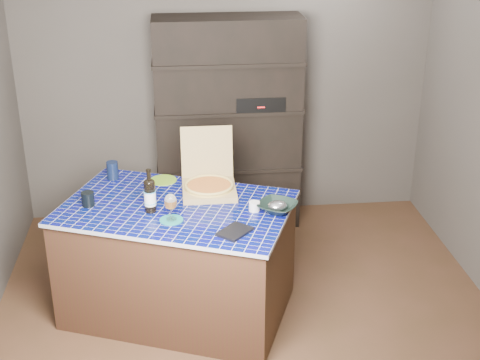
{
  "coord_description": "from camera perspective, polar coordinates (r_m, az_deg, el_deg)",
  "views": [
    {
      "loc": [
        -0.44,
        -3.78,
        2.74
      ],
      "look_at": [
        -0.06,
        0.0,
        1.06
      ],
      "focal_mm": 50.0,
      "sensor_mm": 36.0,
      "label": 1
    }
  ],
  "objects": [
    {
      "name": "shelving_unit",
      "position": [
        5.64,
        -0.97,
        4.78
      ],
      "size": [
        1.2,
        0.41,
        1.8
      ],
      "color": "black",
      "rests_on": "floor"
    },
    {
      "name": "foil_contents",
      "position": [
        4.32,
        3.21,
        -2.19
      ],
      "size": [
        0.13,
        0.11,
        0.06
      ],
      "primitive_type": "ellipsoid",
      "color": "#AEAFB9",
      "rests_on": "bowl"
    },
    {
      "name": "tumbler",
      "position": [
        4.5,
        -12.85,
        -1.59
      ],
      "size": [
        0.09,
        0.09,
        0.09
      ],
      "primitive_type": "cylinder",
      "color": "black",
      "rests_on": "kitchen_island"
    },
    {
      "name": "teal_trivet",
      "position": [
        4.23,
        -5.88,
        -3.41
      ],
      "size": [
        0.15,
        0.15,
        0.01
      ],
      "primitive_type": "cylinder",
      "color": "#177872",
      "rests_on": "kitchen_island"
    },
    {
      "name": "green_trivet",
      "position": [
        4.8,
        -6.56,
        -0.01
      ],
      "size": [
        0.19,
        0.19,
        0.01
      ],
      "primitive_type": "cylinder",
      "color": "#6A9B21",
      "rests_on": "kitchen_island"
    },
    {
      "name": "wine_glass",
      "position": [
        4.18,
        -5.95,
        -1.91
      ],
      "size": [
        0.08,
        0.08,
        0.18
      ],
      "color": "white",
      "rests_on": "teal_trivet"
    },
    {
      "name": "dvd_case",
      "position": [
        4.06,
        -0.44,
        -4.42
      ],
      "size": [
        0.25,
        0.25,
        0.02
      ],
      "primitive_type": "cube",
      "rotation": [
        0.0,
        0.0,
        -0.73
      ],
      "color": "black",
      "rests_on": "kitchen_island"
    },
    {
      "name": "room",
      "position": [
        4.09,
        0.78,
        2.42
      ],
      "size": [
        3.5,
        3.5,
        3.5
      ],
      "color": "#543324",
      "rests_on": "ground"
    },
    {
      "name": "pizza_box",
      "position": [
        4.59,
        -2.67,
        -0.34
      ],
      "size": [
        0.36,
        0.44,
        0.4
      ],
      "rotation": [
        0.0,
        0.0,
        -0.0
      ],
      "color": "#9F8552",
      "rests_on": "kitchen_island"
    },
    {
      "name": "kitchen_island",
      "position": [
        4.61,
        -5.31,
        -6.75
      ],
      "size": [
        1.72,
        1.41,
        0.81
      ],
      "rotation": [
        0.0,
        0.0,
        -0.37
      ],
      "color": "#3F2219",
      "rests_on": "floor"
    },
    {
      "name": "bowl",
      "position": [
        4.32,
        3.21,
        -2.31
      ],
      "size": [
        0.34,
        0.34,
        0.06
      ],
      "primitive_type": "imported",
      "rotation": [
        0.0,
        0.0,
        -0.6
      ],
      "color": "black",
      "rests_on": "kitchen_island"
    },
    {
      "name": "white_jar",
      "position": [
        4.33,
        1.23,
        -2.26
      ],
      "size": [
        0.07,
        0.07,
        0.06
      ],
      "primitive_type": "cylinder",
      "color": "silver",
      "rests_on": "kitchen_island"
    },
    {
      "name": "mead_bottle",
      "position": [
        4.32,
        -7.7,
        -1.28
      ],
      "size": [
        0.08,
        0.08,
        0.3
      ],
      "color": "black",
      "rests_on": "kitchen_island"
    },
    {
      "name": "navy_cup",
      "position": [
        4.87,
        -10.83,
        0.81
      ],
      "size": [
        0.08,
        0.08,
        0.13
      ],
      "primitive_type": "cylinder",
      "color": "black",
      "rests_on": "kitchen_island"
    }
  ]
}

